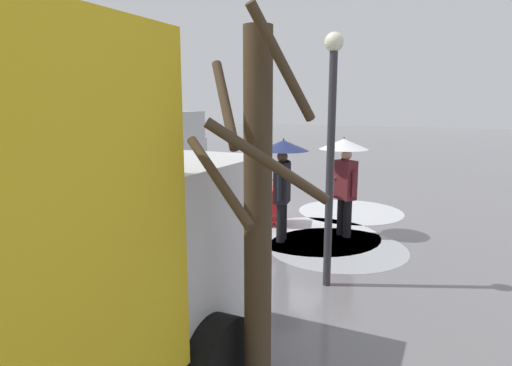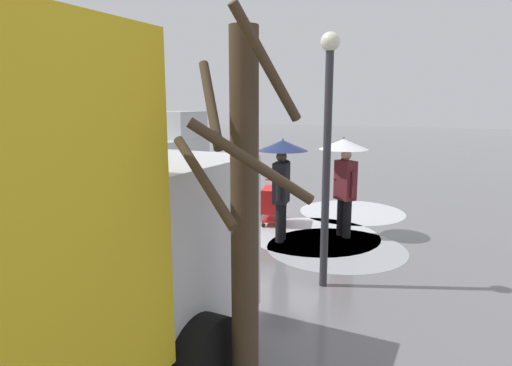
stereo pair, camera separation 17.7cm
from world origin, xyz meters
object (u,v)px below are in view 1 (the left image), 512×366
Objects in this scene: cargo_van_parked_right at (134,163)px; pedestrian_pink_side at (283,166)px; bare_tree_near at (257,226)px; shopping_cart_vendor at (274,201)px; hand_dolly_boxes at (238,189)px; pedestrian_black_side at (345,164)px; street_lamp at (331,136)px.

pedestrian_pink_side is at bearing 164.32° from cargo_van_parked_right.
pedestrian_pink_side is 5.29m from bare_tree_near.
shopping_cart_vendor is 1.07m from hand_dolly_boxes.
pedestrian_black_side is 0.56× the size of street_lamp.
hand_dolly_boxes is 0.61× the size of pedestrian_black_side.
street_lamp reaches higher than bare_tree_near.
pedestrian_pink_side is at bearing 37.70° from pedestrian_black_side.
shopping_cart_vendor is 4.00m from street_lamp.
pedestrian_pink_side is 1.00× the size of pedestrian_black_side.
pedestrian_pink_side is (-1.65, 1.23, 0.85)m from hand_dolly_boxes.
cargo_van_parked_right is 4.11× the size of hand_dolly_boxes.
shopping_cart_vendor is 0.77× the size of hand_dolly_boxes.
hand_dolly_boxes is at bearing -36.73° from pedestrian_pink_side.
pedestrian_black_side is at bearing -142.30° from pedestrian_pink_side.
pedestrian_pink_side is at bearing 120.37° from shopping_cart_vendor.
cargo_van_parked_right reaches higher than pedestrian_pink_side.
hand_dolly_boxes is at bearing -10.40° from shopping_cart_vendor.
shopping_cart_vendor is (-4.46, 0.38, -0.61)m from cargo_van_parked_right.
cargo_van_parked_right is 3.46m from hand_dolly_boxes.
shopping_cart_vendor is at bearing 175.09° from cargo_van_parked_right.
bare_tree_near is at bearing 93.52° from street_lamp.
shopping_cart_vendor is 0.47× the size of pedestrian_pink_side.
pedestrian_black_side is at bearing -84.35° from bare_tree_near.
cargo_van_parked_right is 9.34m from bare_tree_near.
shopping_cart_vendor is 6.59m from bare_tree_near.
shopping_cart_vendor is at bearing 169.60° from hand_dolly_boxes.
bare_tree_near reaches higher than shopping_cart_vendor.
hand_dolly_boxes is (-3.42, 0.19, -0.44)m from cargo_van_parked_right.
pedestrian_black_side is at bearing 173.24° from shopping_cart_vendor.
pedestrian_black_side is at bearing 171.85° from hand_dolly_boxes.
bare_tree_near is at bearing 108.34° from pedestrian_pink_side.
cargo_van_parked_right reaches higher than pedestrian_black_side.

